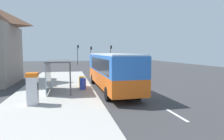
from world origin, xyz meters
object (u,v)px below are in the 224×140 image
Objects in this scene: ticket_machine at (33,88)px; traffic_light_near_side at (111,52)px; recycling_bin_blue at (83,84)px; sedan_near at (101,63)px; recycling_bin_yellow at (82,83)px; bus at (111,69)px; sedan_far at (96,61)px; recycling_bin_orange at (82,81)px; bus_shelter at (55,68)px; traffic_light_median at (91,52)px; traffic_light_far_side at (78,52)px; white_van at (113,63)px.

traffic_light_near_side is (12.99, 38.68, 2.22)m from ticket_machine.
sedan_near is at bearing 78.00° from recycling_bin_blue.
recycling_bin_yellow is (0.00, 0.70, 0.00)m from recycling_bin_blue.
traffic_light_near_side reaches higher than recycling_bin_yellow.
bus is 2.50× the size of sedan_far.
recycling_bin_orange is 34.52m from traffic_light_near_side.
traffic_light_near_side is 1.28× the size of bus_shelter.
bus is 36.03m from traffic_light_median.
traffic_light_near_side is (7.21, 34.34, 1.54)m from bus.
ticket_machine is at bearing -105.56° from bus_shelter.
recycling_bin_blue is 0.20× the size of traffic_light_median.
traffic_light_far_side reaches higher than ticket_machine.
sedan_near is 4.67× the size of recycling_bin_blue.
bus is 35.20m from traffic_light_far_side.
recycling_bin_blue is at bearing -90.00° from recycling_bin_yellow.
traffic_light_near_side is at bearing -5.31° from traffic_light_far_side.
traffic_light_far_side is 3.60m from traffic_light_median.
traffic_light_near_side is (9.70, 33.72, 2.73)m from recycling_bin_yellow.
traffic_light_far_side is (-1.39, 35.14, 1.61)m from bus.
traffic_light_near_side is at bearing -60.75° from sedan_far.
sedan_near is 32.22m from bus_shelter.
recycling_bin_blue is at bearing -91.78° from traffic_light_far_side.
white_van is at bearing 68.77° from recycling_bin_yellow.
ticket_machine is 2.04× the size of recycling_bin_blue.
bus reaches higher than ticket_machine.
recycling_bin_blue is (-6.40, -17.18, -0.69)m from white_van.
recycling_bin_orange is 0.20× the size of traffic_light_median.
bus_shelter is (-3.31, -35.62, -1.35)m from traffic_light_far_side.
ticket_machine is 0.48× the size of bus_shelter.
recycling_bin_blue is (3.29, 4.27, -0.52)m from ticket_machine.
traffic_light_far_side is at bearing 139.38° from sedan_near.
bus_shelter is (-8.71, -30.99, 1.31)m from sedan_near.
bus is at bearing -101.86° from traffic_light_near_side.
recycling_bin_blue is 35.86m from traffic_light_near_side.
traffic_light_median is at bearing -114.78° from sedan_far.
ticket_machine reaches higher than sedan_far.
ticket_machine is 0.37× the size of traffic_light_far_side.
white_van is at bearing -100.83° from traffic_light_near_side.
traffic_light_near_side is 8.64m from traffic_light_far_side.
bus_shelter is (-4.70, -0.49, 0.25)m from bus.
white_van is 1.04× the size of traffic_light_near_side.
sedan_near is at bearing -129.81° from traffic_light_near_side.
recycling_bin_orange is (-6.50, -29.18, -0.14)m from sedan_near.
traffic_light_far_side reaches higher than bus.
sedan_far is 7.77m from traffic_light_far_side.
white_van is 17.69m from recycling_bin_yellow.
traffic_light_far_side is at bearing 88.14° from recycling_bin_orange.
white_van is at bearing 63.90° from bus_shelter.
bus_shelter is at bearing -100.60° from traffic_light_median.
traffic_light_median is at bearing 78.92° from ticket_machine.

